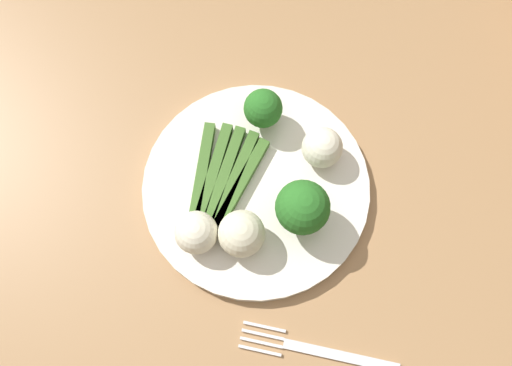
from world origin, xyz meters
name	(u,v)px	position (x,y,z in m)	size (l,w,h in m)	color
ground_plane	(249,269)	(0.00, 0.00, -0.01)	(6.00, 6.00, 0.02)	#B7A88E
dining_table	(242,192)	(0.00, 0.00, 0.62)	(1.12, 0.83, 0.73)	#9E754C
plate	(256,187)	(-0.04, -0.02, 0.74)	(0.26, 0.26, 0.01)	silver
asparagus_bundle	(224,178)	(-0.03, 0.02, 0.75)	(0.13, 0.10, 0.01)	#3D6626
broccoli_near_center	(263,109)	(0.04, -0.03, 0.78)	(0.04, 0.04, 0.05)	#568E33
broccoli_back_right	(303,208)	(-0.08, -0.06, 0.79)	(0.06, 0.06, 0.07)	#568E33
cauliflower_back	(243,234)	(-0.10, 0.00, 0.77)	(0.05, 0.05, 0.05)	beige
cauliflower_mid	(322,148)	(-0.01, -0.09, 0.77)	(0.05, 0.05, 0.05)	silver
cauliflower_front_left	(196,232)	(-0.10, 0.05, 0.77)	(0.05, 0.05, 0.05)	silver
fork	(316,350)	(-0.22, -0.07, 0.74)	(0.06, 0.16, 0.00)	silver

